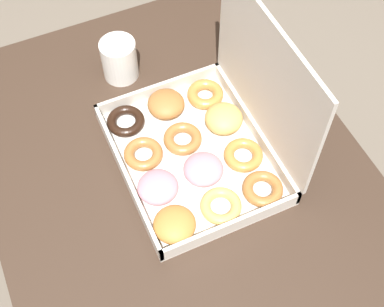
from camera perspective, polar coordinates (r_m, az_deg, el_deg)
The scene contains 4 objects.
ground_plane at distance 1.80m, azimuth -1.07°, elevation -13.94°, with size 8.00×8.00×0.00m, color #6B6054.
dining_table at distance 1.23m, azimuth -1.53°, elevation -4.46°, with size 1.01×0.78×0.74m.
donut_box at distance 1.11m, azimuth 1.40°, elevation 1.44°, with size 0.38×0.31×0.33m.
coffee_mug at distance 1.26m, azimuth -7.76°, elevation 9.96°, with size 0.08×0.08×0.10m.
Camera 1 is at (0.55, -0.21, 1.70)m, focal length 50.00 mm.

